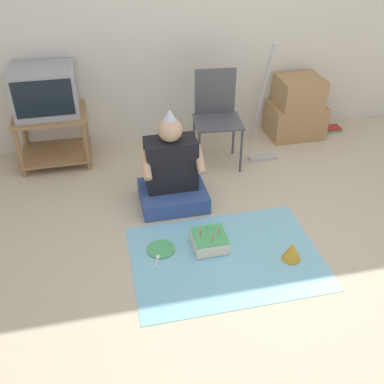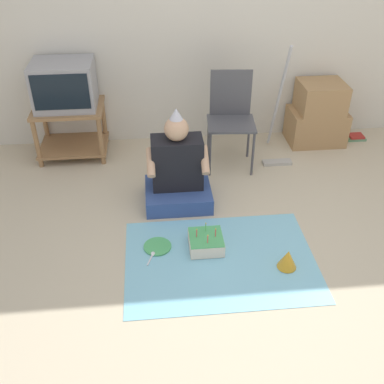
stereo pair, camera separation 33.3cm
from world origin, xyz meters
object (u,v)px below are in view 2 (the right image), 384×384
(dust_mop, at_px, (278,129))
(book_pile, at_px, (355,137))
(folding_chair, at_px, (231,113))
(party_hat_blue, at_px, (288,259))
(person_seated, at_px, (178,173))
(birthday_cake, at_px, (206,242))
(tv, at_px, (64,85))
(cardboard_box_stack, at_px, (318,115))
(paper_plate, at_px, (157,246))

(dust_mop, height_order, book_pile, dust_mop)
(folding_chair, relative_size, dust_mop, 0.77)
(folding_chair, height_order, book_pile, folding_chair)
(folding_chair, height_order, party_hat_blue, folding_chair)
(person_seated, xyz_separation_m, birthday_cake, (0.16, -0.64, -0.22))
(book_pile, bearing_deg, tv, -179.64)
(cardboard_box_stack, height_order, paper_plate, cardboard_box_stack)
(tv, distance_m, person_seated, 1.40)
(tv, bearing_deg, dust_mop, -8.75)
(person_seated, height_order, paper_plate, person_seated)
(cardboard_box_stack, distance_m, birthday_cake, 2.07)
(book_pile, bearing_deg, person_seated, -154.60)
(dust_mop, bearing_deg, cardboard_box_stack, 32.30)
(book_pile, relative_size, party_hat_blue, 1.34)
(dust_mop, bearing_deg, folding_chair, -179.06)
(paper_plate, bearing_deg, tv, 117.06)
(paper_plate, bearing_deg, person_seated, 71.75)
(dust_mop, bearing_deg, person_seated, -148.62)
(dust_mop, bearing_deg, birthday_cake, -123.84)
(person_seated, xyz_separation_m, paper_plate, (-0.20, -0.60, -0.26))
(birthday_cake, height_order, paper_plate, birthday_cake)
(folding_chair, relative_size, paper_plate, 4.26)
(tv, distance_m, cardboard_box_stack, 2.50)
(book_pile, xyz_separation_m, paper_plate, (-2.16, -1.53, -0.01))
(dust_mop, bearing_deg, paper_plate, -134.69)
(dust_mop, height_order, paper_plate, dust_mop)
(tv, relative_size, paper_plate, 2.68)
(cardboard_box_stack, xyz_separation_m, book_pile, (0.46, 0.00, -0.28))
(birthday_cake, bearing_deg, folding_chair, 73.19)
(folding_chair, bearing_deg, person_seated, -131.71)
(tv, distance_m, dust_mop, 2.03)
(birthday_cake, xyz_separation_m, paper_plate, (-0.36, 0.04, -0.05))
(tv, xyz_separation_m, paper_plate, (0.77, -1.51, -0.71))
(tv, distance_m, paper_plate, 1.84)
(folding_chair, height_order, paper_plate, folding_chair)
(birthday_cake, bearing_deg, party_hat_blue, -25.45)
(person_seated, bearing_deg, cardboard_box_stack, 31.69)
(book_pile, distance_m, person_seated, 2.18)
(cardboard_box_stack, height_order, person_seated, person_seated)
(folding_chair, bearing_deg, paper_plate, -121.41)
(tv, relative_size, cardboard_box_stack, 0.87)
(paper_plate, bearing_deg, party_hat_blue, -18.27)
(party_hat_blue, xyz_separation_m, paper_plate, (-0.90, 0.30, -0.07))
(party_hat_blue, bearing_deg, cardboard_box_stack, 66.43)
(tv, height_order, dust_mop, dust_mop)
(book_pile, bearing_deg, paper_plate, -144.65)
(book_pile, bearing_deg, dust_mop, -161.51)
(person_seated, bearing_deg, birthday_cake, -75.86)
(tv, height_order, party_hat_blue, tv)
(cardboard_box_stack, distance_m, paper_plate, 2.30)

